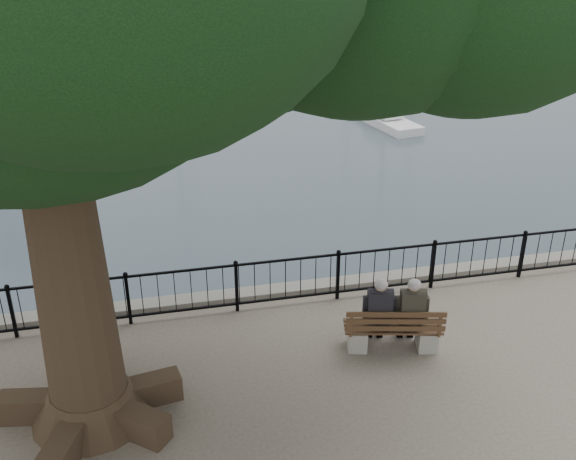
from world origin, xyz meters
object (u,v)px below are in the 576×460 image
object	(u,v)px
bench	(393,334)
person_left	(378,314)
lion_monument	(186,7)
person_right	(410,314)

from	to	relation	value
bench	person_left	distance (m)	0.44
person_left	lion_monument	size ratio (longest dim) A/B	0.17
bench	lion_monument	distance (m)	49.30
person_left	person_right	bearing A→B (deg)	-13.18
person_right	person_left	bearing A→B (deg)	166.82
bench	lion_monument	size ratio (longest dim) A/B	0.21
person_left	person_right	xyz separation A→B (m)	(0.53, -0.13, 0.00)
bench	person_right	size ratio (longest dim) A/B	1.24
person_right	lion_monument	bearing A→B (deg)	89.69
person_right	lion_monument	distance (m)	49.26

